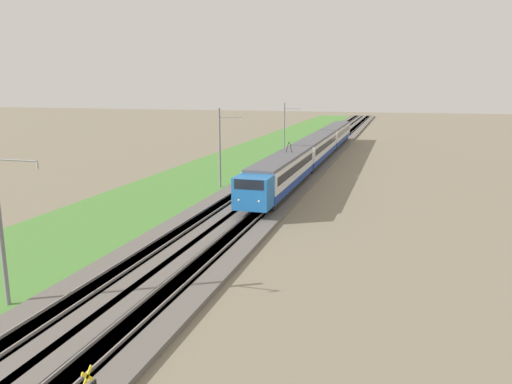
{
  "coord_description": "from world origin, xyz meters",
  "views": [
    {
      "loc": [
        -10.25,
        -14.72,
        10.45
      ],
      "look_at": [
        27.3,
        -3.92,
        2.14
      ],
      "focal_mm": 35.0,
      "sensor_mm": 36.0,
      "label": 1
    }
  ],
  "objects_px": {
    "passenger_train": "(316,147)",
    "catenary_mast_near": "(1,223)",
    "catenary_mast_far": "(285,127)",
    "catenary_mast_mid": "(220,147)"
  },
  "relations": [
    {
      "from": "passenger_train",
      "to": "catenary_mast_near",
      "type": "distance_m",
      "value": 49.6
    },
    {
      "from": "passenger_train",
      "to": "catenary_mast_far",
      "type": "height_order",
      "value": "catenary_mast_far"
    },
    {
      "from": "catenary_mast_near",
      "to": "catenary_mast_mid",
      "type": "distance_m",
      "value": 29.76
    },
    {
      "from": "catenary_mast_mid",
      "to": "catenary_mast_far",
      "type": "xyz_separation_m",
      "value": [
        29.76,
        -0.0,
        -0.19
      ]
    },
    {
      "from": "passenger_train",
      "to": "catenary_mast_near",
      "type": "bearing_deg",
      "value": -7.93
    },
    {
      "from": "passenger_train",
      "to": "catenary_mast_mid",
      "type": "xyz_separation_m",
      "value": [
        -19.33,
        6.84,
        2.01
      ]
    },
    {
      "from": "passenger_train",
      "to": "catenary_mast_mid",
      "type": "height_order",
      "value": "catenary_mast_mid"
    },
    {
      "from": "catenary_mast_near",
      "to": "catenary_mast_far",
      "type": "bearing_deg",
      "value": -0.0
    },
    {
      "from": "catenary_mast_near",
      "to": "catenary_mast_mid",
      "type": "bearing_deg",
      "value": 0.0
    },
    {
      "from": "catenary_mast_near",
      "to": "catenary_mast_far",
      "type": "distance_m",
      "value": 59.51
    }
  ]
}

